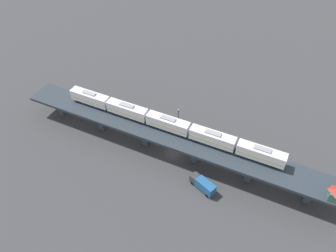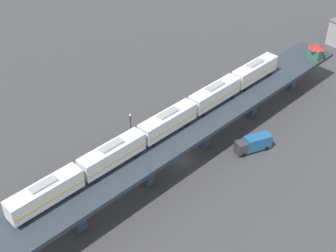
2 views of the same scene
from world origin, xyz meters
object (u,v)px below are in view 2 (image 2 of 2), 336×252
(street_car_white, at_px, (152,143))
(street_car_silver, at_px, (126,155))
(subway_train, at_px, (168,121))
(signal_hut, at_px, (316,51))
(delivery_truck, at_px, (254,143))
(street_lamp, at_px, (131,126))
(street_car_black, at_px, (183,124))

(street_car_white, distance_m, street_car_silver, 6.02)
(subway_train, xyz_separation_m, street_car_silver, (-5.89, -5.36, -8.61))
(signal_hut, relative_size, delivery_truck, 0.46)
(subway_train, height_order, street_lamp, subway_train)
(delivery_truck, bearing_deg, subway_train, -118.77)
(signal_hut, relative_size, street_lamp, 0.50)
(street_car_white, height_order, delivery_truck, delivery_truck)
(street_car_white, distance_m, delivery_truck, 19.56)
(street_car_black, bearing_deg, street_lamp, -104.50)
(delivery_truck, relative_size, street_lamp, 1.09)
(street_lamp, bearing_deg, delivery_truck, 43.62)
(signal_hut, xyz_separation_m, delivery_truck, (7.30, -28.49, -7.05))
(street_lamp, bearing_deg, street_car_white, 32.27)
(signal_hut, relative_size, street_car_silver, 0.73)
(street_car_silver, height_order, delivery_truck, delivery_truck)
(street_car_silver, bearing_deg, subway_train, 42.33)
(subway_train, height_order, street_car_silver, subway_train)
(subway_train, distance_m, street_car_black, 14.26)
(street_car_black, distance_m, delivery_truck, 15.21)
(street_car_white, distance_m, street_lamp, 5.32)
(street_car_white, bearing_deg, subway_train, -6.72)
(subway_train, distance_m, street_car_white, 10.22)
(subway_train, relative_size, delivery_truck, 8.28)
(signal_hut, distance_m, street_car_silver, 49.66)
(signal_hut, distance_m, delivery_truck, 30.25)
(subway_train, height_order, signal_hut, subway_train)
(street_car_black, distance_m, street_car_white, 8.91)
(subway_train, height_order, street_car_white, subway_train)
(street_car_black, bearing_deg, subway_train, -56.98)
(subway_train, xyz_separation_m, street_car_white, (-5.47, 0.64, -8.61))
(subway_train, distance_m, delivery_truck, 18.51)
(delivery_truck, bearing_deg, signal_hut, 104.37)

